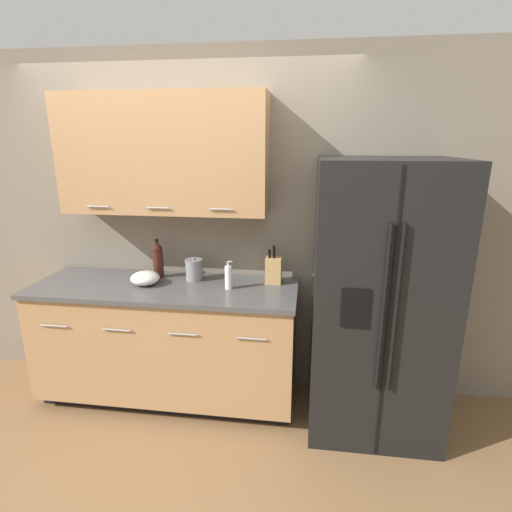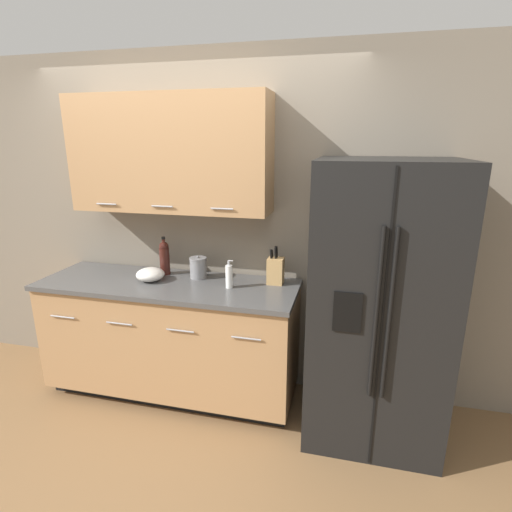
# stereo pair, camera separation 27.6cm
# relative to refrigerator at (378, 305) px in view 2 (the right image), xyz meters

# --- Properties ---
(ground_plane) EXTENTS (14.00, 14.00, 0.00)m
(ground_plane) POSITION_rel_refrigerator_xyz_m (-1.40, -0.64, -0.93)
(ground_plane) COLOR olive
(wall_back) EXTENTS (10.00, 0.39, 2.60)m
(wall_back) POSITION_rel_refrigerator_xyz_m (-1.43, 0.36, 0.50)
(wall_back) COLOR gray
(wall_back) RESTS_ON ground_plane
(counter_unit) EXTENTS (1.95, 0.64, 0.93)m
(counter_unit) POSITION_rel_refrigerator_xyz_m (-1.51, 0.06, -0.45)
(counter_unit) COLOR black
(counter_unit) RESTS_ON ground_plane
(refrigerator) EXTENTS (0.86, 0.77, 1.85)m
(refrigerator) POSITION_rel_refrigerator_xyz_m (0.00, 0.00, 0.00)
(refrigerator) COLOR black
(refrigerator) RESTS_ON ground_plane
(knife_block) EXTENTS (0.12, 0.11, 0.28)m
(knife_block) POSITION_rel_refrigerator_xyz_m (-0.72, 0.23, 0.11)
(knife_block) COLOR tan
(knife_block) RESTS_ON counter_unit
(wine_bottle) EXTENTS (0.08, 0.08, 0.30)m
(wine_bottle) POSITION_rel_refrigerator_xyz_m (-1.62, 0.23, 0.15)
(wine_bottle) COLOR #3D1914
(wine_bottle) RESTS_ON counter_unit
(soap_dispenser) EXTENTS (0.06, 0.05, 0.21)m
(soap_dispenser) POSITION_rel_refrigerator_xyz_m (-1.03, 0.06, 0.09)
(soap_dispenser) COLOR white
(soap_dispenser) RESTS_ON counter_unit
(steel_canister) EXTENTS (0.13, 0.13, 0.18)m
(steel_canister) POSITION_rel_refrigerator_xyz_m (-1.33, 0.21, 0.09)
(steel_canister) COLOR gray
(steel_canister) RESTS_ON counter_unit
(mixing_bowl) EXTENTS (0.21, 0.21, 0.10)m
(mixing_bowl) POSITION_rel_refrigerator_xyz_m (-1.66, 0.06, 0.06)
(mixing_bowl) COLOR white
(mixing_bowl) RESTS_ON counter_unit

